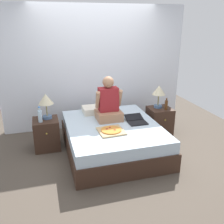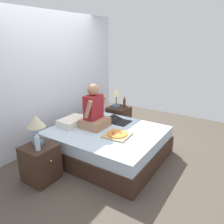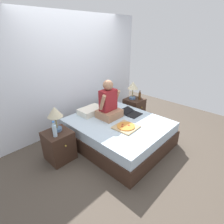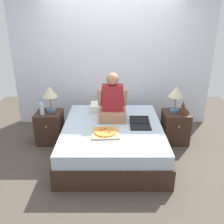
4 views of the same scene
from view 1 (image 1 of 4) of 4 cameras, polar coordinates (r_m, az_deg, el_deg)
The scene contains 13 objects.
ground_plane at distance 4.50m, azimuth 0.15°, elevation -8.77°, with size 5.85×5.85×0.00m, color #4C4238.
wall_back at distance 5.29m, azimuth -3.85°, elevation 9.99°, with size 3.85×0.12×2.50m, color silver.
bed at distance 4.39m, azimuth 0.15°, elevation -5.94°, with size 1.59×1.90×0.50m.
nightstand_left at distance 4.62m, azimuth -14.71°, elevation -4.87°, with size 0.44×0.47×0.55m.
lamp_on_left_nightstand at distance 4.46m, azimuth -14.90°, elevation 2.49°, with size 0.26×0.26×0.45m.
water_bottle at distance 4.39m, azimuth -16.14°, elevation -0.86°, with size 0.07×0.07×0.28m.
nightstand_right at distance 5.12m, azimuth 10.78°, elevation -2.04°, with size 0.44×0.47×0.55m.
lamp_on_right_nightstand at distance 4.96m, azimuth 10.66°, elevation 4.59°, with size 0.26×0.26×0.45m.
beer_bottle at distance 4.94m, azimuth 12.29°, elevation 1.63°, with size 0.06×0.06×0.23m.
pillow at distance 4.84m, azimuth -3.60°, elevation 0.58°, with size 0.52×0.34×0.12m, color silver.
person_seated at distance 4.42m, azimuth -0.84°, elevation 1.83°, with size 0.47×0.40×0.78m.
laptop at distance 4.40m, azimuth 5.59°, elevation -2.03°, with size 0.32×0.42×0.07m.
pizza_box at distance 4.00m, azimuth -0.19°, elevation -4.31°, with size 0.42×0.42×0.05m.
Camera 1 is at (-1.10, -3.79, 2.17)m, focal length 40.00 mm.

